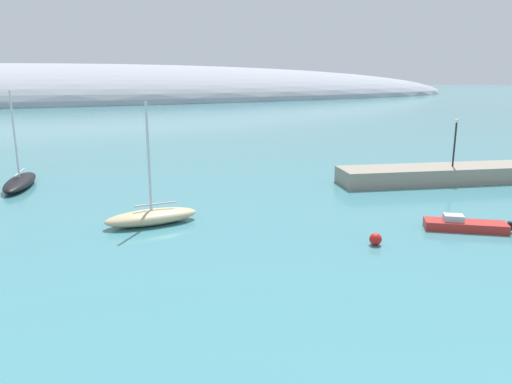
# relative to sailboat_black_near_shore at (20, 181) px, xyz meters

# --- Properties ---
(breakwater_rocks) EXTENTS (24.75, 8.93, 1.46)m
(breakwater_rocks) POSITION_rel_sailboat_black_near_shore_xyz_m (38.33, -12.68, 0.22)
(breakwater_rocks) COLOR gray
(breakwater_rocks) RESTS_ON ground
(distant_ridge) EXTENTS (337.85, 80.88, 25.47)m
(distant_ridge) POSITION_rel_sailboat_black_near_shore_xyz_m (4.73, 144.99, -0.51)
(distant_ridge) COLOR #999EA8
(distant_ridge) RESTS_ON ground
(sailboat_black_near_shore) EXTENTS (3.34, 8.06, 8.35)m
(sailboat_black_near_shore) POSITION_rel_sailboat_black_near_shore_xyz_m (0.00, 0.00, 0.00)
(sailboat_black_near_shore) COLOR black
(sailboat_black_near_shore) RESTS_ON water
(sailboat_sand_mid_mooring) EXTENTS (6.29, 2.62, 8.04)m
(sailboat_sand_mid_mooring) POSITION_rel_sailboat_black_near_shore_xyz_m (8.74, -15.14, 0.05)
(sailboat_sand_mid_mooring) COLOR #C6B284
(sailboat_sand_mid_mooring) RESTS_ON water
(motorboat_red_foreground) EXTENTS (5.08, 3.96, 0.97)m
(motorboat_red_foreground) POSITION_rel_sailboat_black_near_shore_xyz_m (27.06, -23.85, -0.18)
(motorboat_red_foreground) COLOR red
(motorboat_red_foreground) RESTS_ON water
(mooring_buoy_red) EXTENTS (0.72, 0.72, 0.72)m
(mooring_buoy_red) POSITION_rel_sailboat_black_near_shore_xyz_m (20.09, -24.08, -0.15)
(mooring_buoy_red) COLOR red
(mooring_buoy_red) RESTS_ON water
(harbor_lamp_post) EXTENTS (0.36, 0.36, 4.30)m
(harbor_lamp_post) POSITION_rel_sailboat_black_near_shore_xyz_m (36.60, -12.45, 3.61)
(harbor_lamp_post) COLOR black
(harbor_lamp_post) RESTS_ON breakwater_rocks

